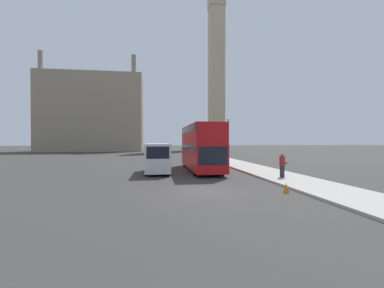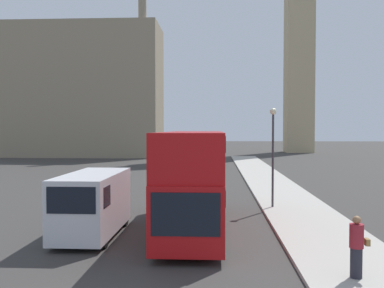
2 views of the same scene
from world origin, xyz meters
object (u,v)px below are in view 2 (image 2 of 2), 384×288
Objects in this scene: parked_sedan at (168,162)px; pedestrian at (357,247)px; white_van at (92,203)px; red_double_decker_bus at (194,175)px; street_lamp at (273,142)px.

pedestrian is at bearing -75.17° from parked_sedan.
pedestrian is 0.42× the size of parked_sedan.
white_van reaches higher than parked_sedan.
white_van is 10.46m from pedestrian.
red_double_decker_bus is 1.99× the size of white_van.
street_lamp reaches higher than parked_sedan.
parked_sedan is (-8.59, 24.52, -3.09)m from street_lamp.
parked_sedan is at bearing 98.58° from red_double_decker_bus.
white_van is (-4.16, -1.55, -1.02)m from red_double_decker_bus.
red_double_decker_bus is 29.78m from parked_sedan.
white_van is 30.96m from parked_sedan.
street_lamp is at bearing 49.55° from red_double_decker_bus.
street_lamp reaches higher than red_double_decker_bus.
parked_sedan is at bearing 109.30° from street_lamp.
street_lamp is at bearing 37.67° from white_van.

